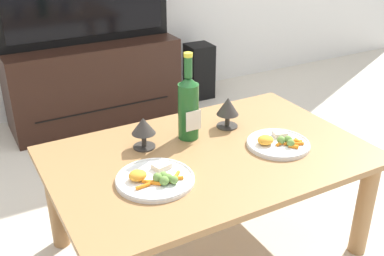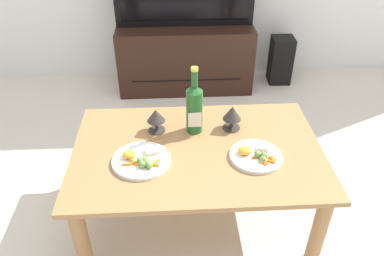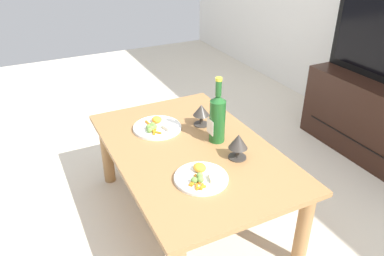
{
  "view_description": "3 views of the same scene",
  "coord_description": "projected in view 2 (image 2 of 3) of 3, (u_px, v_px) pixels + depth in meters",
  "views": [
    {
      "loc": [
        -0.8,
        -1.3,
        1.3
      ],
      "look_at": [
        -0.03,
        0.07,
        0.53
      ],
      "focal_mm": 42.97,
      "sensor_mm": 36.0,
      "label": 1
    },
    {
      "loc": [
        -0.11,
        -1.42,
        1.58
      ],
      "look_at": [
        -0.02,
        0.07,
        0.53
      ],
      "focal_mm": 35.45,
      "sensor_mm": 36.0,
      "label": 2
    },
    {
      "loc": [
        1.48,
        -0.73,
        1.47
      ],
      "look_at": [
        -0.01,
        0.01,
        0.56
      ],
      "focal_mm": 35.35,
      "sensor_mm": 36.0,
      "label": 3
    }
  ],
  "objects": [
    {
      "name": "goblet_left",
      "position": [
        156.0,
        117.0,
        1.88
      ],
      "size": [
        0.09,
        0.09,
        0.13
      ],
      "color": "#38332D",
      "rests_on": "dining_table"
    },
    {
      "name": "dinner_plate_left",
      "position": [
        141.0,
        160.0,
        1.72
      ],
      "size": [
        0.27,
        0.27,
        0.05
      ],
      "color": "white",
      "rests_on": "dining_table"
    },
    {
      "name": "dinner_plate_right",
      "position": [
        256.0,
        155.0,
        1.75
      ],
      "size": [
        0.25,
        0.25,
        0.05
      ],
      "color": "white",
      "rests_on": "dining_table"
    },
    {
      "name": "floor_speaker",
      "position": [
        281.0,
        60.0,
        3.21
      ],
      "size": [
        0.19,
        0.19,
        0.4
      ],
      "primitive_type": "cube",
      "rotation": [
        0.0,
        0.0,
        -0.04
      ],
      "color": "black",
      "rests_on": "ground_plane"
    },
    {
      "name": "tv_stand",
      "position": [
        186.0,
        57.0,
        3.1
      ],
      "size": [
        1.07,
        0.42,
        0.53
      ],
      "color": "black",
      "rests_on": "ground_plane"
    },
    {
      "name": "dining_table",
      "position": [
        197.0,
        160.0,
        1.85
      ],
      "size": [
        1.19,
        0.77,
        0.45
      ],
      "color": "#9E7042",
      "rests_on": "ground_plane"
    },
    {
      "name": "wine_bottle",
      "position": [
        194.0,
        107.0,
        1.86
      ],
      "size": [
        0.08,
        0.08,
        0.35
      ],
      "color": "#1E5923",
      "rests_on": "dining_table"
    },
    {
      "name": "ground_plane",
      "position": [
        197.0,
        214.0,
        2.07
      ],
      "size": [
        6.4,
        6.4,
        0.0
      ],
      "primitive_type": "plane",
      "color": "beige"
    },
    {
      "name": "goblet_right",
      "position": [
        232.0,
        114.0,
        1.9
      ],
      "size": [
        0.09,
        0.09,
        0.13
      ],
      "color": "#38332D",
      "rests_on": "dining_table"
    }
  ]
}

